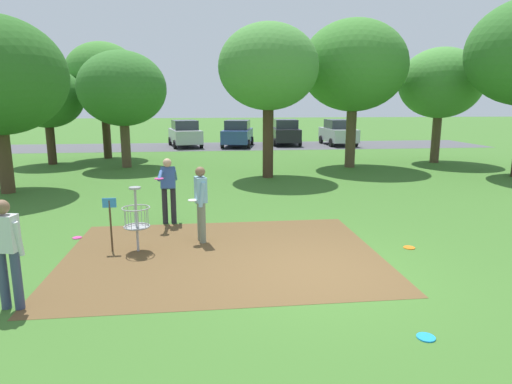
{
  "coord_description": "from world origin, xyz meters",
  "views": [
    {
      "loc": [
        -2.06,
        -7.48,
        3.11
      ],
      "look_at": [
        -0.87,
        2.65,
        1.0
      ],
      "focal_mm": 30.7,
      "sensor_mm": 36.0,
      "label": 1
    }
  ],
  "objects": [
    {
      "name": "parked_car_leftmost",
      "position": [
        -3.42,
        23.77,
        0.92
      ],
      "size": [
        2.58,
        4.47,
        1.84
      ],
      "color": "#B2B7BC",
      "rests_on": "ground"
    },
    {
      "name": "frisbee_mid_grass",
      "position": [
        2.29,
        1.1,
        0.01
      ],
      "size": [
        0.24,
        0.24,
        0.02
      ],
      "primitive_type": "cylinder",
      "color": "orange",
      "rests_on": "ground"
    },
    {
      "name": "parked_car_rightmost",
      "position": [
        7.63,
        23.67,
        0.92
      ],
      "size": [
        2.01,
        4.22,
        1.84
      ],
      "color": "#B2B7BC",
      "rests_on": "ground"
    },
    {
      "name": "parked_car_center_left",
      "position": [
        0.27,
        23.49,
        0.92
      ],
      "size": [
        2.59,
        4.47,
        1.84
      ],
      "color": "#2D4784",
      "rests_on": "ground"
    },
    {
      "name": "ground_plane",
      "position": [
        0.0,
        0.0,
        0.0
      ],
      "size": [
        160.0,
        160.0,
        0.0
      ],
      "primitive_type": "plane",
      "color": "#3D6B28"
    },
    {
      "name": "player_throwing",
      "position": [
        -5.03,
        -0.87,
        0.97
      ],
      "size": [
        0.49,
        0.43,
        1.71
      ],
      "color": "#384260",
      "rests_on": "ground"
    },
    {
      "name": "frisbee_by_tee",
      "position": [
        0.83,
        -2.43,
        0.01
      ],
      "size": [
        0.25,
        0.25,
        0.02
      ],
      "primitive_type": "cylinder",
      "color": "#1E93DB",
      "rests_on": "ground"
    },
    {
      "name": "tree_mid_right",
      "position": [
        -9.74,
        15.57,
        3.31
      ],
      "size": [
        3.53,
        3.53,
        4.83
      ],
      "color": "#422D1E",
      "rests_on": "ground"
    },
    {
      "name": "frisbee_near_basket",
      "position": [
        -5.06,
        2.67,
        0.01
      ],
      "size": [
        0.21,
        0.21,
        0.02
      ],
      "primitive_type": "cylinder",
      "color": "#E53D99",
      "rests_on": "ground"
    },
    {
      "name": "tree_mid_left",
      "position": [
        -7.47,
        17.76,
        4.57
      ],
      "size": [
        3.91,
        3.91,
        6.27
      ],
      "color": "#422D1E",
      "rests_on": "ground"
    },
    {
      "name": "parking_lot_strip",
      "position": [
        0.0,
        23.7,
        0.0
      ],
      "size": [
        36.0,
        6.0,
        0.01
      ],
      "primitive_type": "cube",
      "color": "#4C4C51",
      "rests_on": "ground"
    },
    {
      "name": "tree_near_right",
      "position": [
        0.54,
        10.43,
        4.44
      ],
      "size": [
        4.02,
        4.02,
        6.18
      ],
      "color": "#422D1E",
      "rests_on": "ground"
    },
    {
      "name": "parked_car_center_right",
      "position": [
        3.86,
        24.34,
        0.92
      ],
      "size": [
        2.21,
        4.32,
        1.84
      ],
      "color": "black",
      "rests_on": "ground"
    },
    {
      "name": "tree_far_left",
      "position": [
        -5.83,
        14.11,
        3.69
      ],
      "size": [
        4.09,
        4.09,
        5.45
      ],
      "color": "brown",
      "rests_on": "ground"
    },
    {
      "name": "tree_mid_center",
      "position": [
        9.83,
        13.97,
        4.01
      ],
      "size": [
        4.11,
        4.11,
        5.78
      ],
      "color": "brown",
      "rests_on": "ground"
    },
    {
      "name": "tree_far_center",
      "position": [
        4.9,
        12.89,
        4.73
      ],
      "size": [
        4.93,
        4.93,
        6.84
      ],
      "color": "brown",
      "rests_on": "ground"
    },
    {
      "name": "dirt_tee_pad",
      "position": [
        -1.74,
        1.15,
        0.0
      ],
      "size": [
        6.44,
        4.89,
        0.01
      ],
      "primitive_type": "cube",
      "color": "brown",
      "rests_on": "ground"
    },
    {
      "name": "disc_golf_basket",
      "position": [
        -3.57,
        1.58,
        0.75
      ],
      "size": [
        0.98,
        0.58,
        1.39
      ],
      "color": "#9E9EA3",
      "rests_on": "ground"
    },
    {
      "name": "player_foreground_watching",
      "position": [
        -2.18,
        2.11,
        0.97
      ],
      "size": [
        0.43,
        0.49,
        1.71
      ],
      "color": "slate",
      "rests_on": "ground"
    },
    {
      "name": "player_waiting_left",
      "position": [
        -3.01,
        3.69,
        0.99
      ],
      "size": [
        0.49,
        1.11,
        1.71
      ],
      "color": "#232328",
      "rests_on": "ground"
    }
  ]
}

